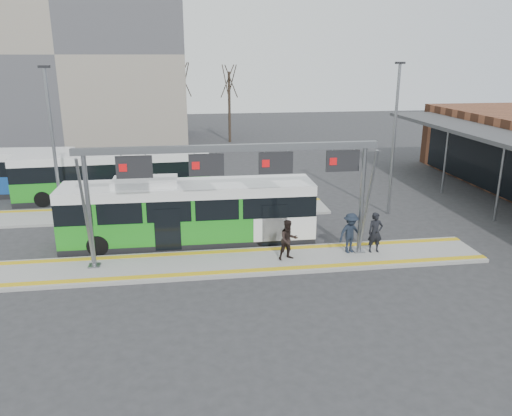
{
  "coord_description": "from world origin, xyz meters",
  "views": [
    {
      "loc": [
        -2.38,
        -20.55,
        8.98
      ],
      "look_at": [
        1.02,
        3.0,
        1.65
      ],
      "focal_mm": 35.0,
      "sensor_mm": 36.0,
      "label": 1
    }
  ],
  "objects_px": {
    "passenger_a": "(375,233)",
    "passenger_c": "(351,233)",
    "passenger_b": "(288,240)",
    "hero_bus": "(188,213)",
    "gantry": "(234,169)"
  },
  "relations": [
    {
      "from": "passenger_a",
      "to": "passenger_c",
      "type": "relative_size",
      "value": 1.0
    },
    {
      "from": "passenger_a",
      "to": "passenger_c",
      "type": "xyz_separation_m",
      "value": [
        -1.16,
        0.1,
        0.0
      ]
    },
    {
      "from": "passenger_b",
      "to": "passenger_c",
      "type": "xyz_separation_m",
      "value": [
        3.01,
        0.39,
        0.04
      ]
    },
    {
      "from": "passenger_a",
      "to": "passenger_c",
      "type": "distance_m",
      "value": 1.16
    },
    {
      "from": "passenger_c",
      "to": "passenger_a",
      "type": "bearing_deg",
      "value": -22.56
    },
    {
      "from": "hero_bus",
      "to": "passenger_c",
      "type": "relative_size",
      "value": 6.4
    },
    {
      "from": "passenger_a",
      "to": "passenger_b",
      "type": "distance_m",
      "value": 4.17
    },
    {
      "from": "gantry",
      "to": "passenger_b",
      "type": "xyz_separation_m",
      "value": [
        2.38,
        -0.39,
        -3.23
      ]
    },
    {
      "from": "hero_bus",
      "to": "passenger_a",
      "type": "bearing_deg",
      "value": -17.67
    },
    {
      "from": "gantry",
      "to": "passenger_b",
      "type": "bearing_deg",
      "value": -9.2
    },
    {
      "from": "passenger_a",
      "to": "passenger_c",
      "type": "bearing_deg",
      "value": 174.14
    },
    {
      "from": "passenger_b",
      "to": "passenger_c",
      "type": "distance_m",
      "value": 3.03
    },
    {
      "from": "gantry",
      "to": "passenger_b",
      "type": "height_order",
      "value": "gantry"
    },
    {
      "from": "passenger_a",
      "to": "passenger_b",
      "type": "relative_size",
      "value": 1.04
    },
    {
      "from": "hero_bus",
      "to": "passenger_b",
      "type": "distance_m",
      "value": 5.4
    }
  ]
}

